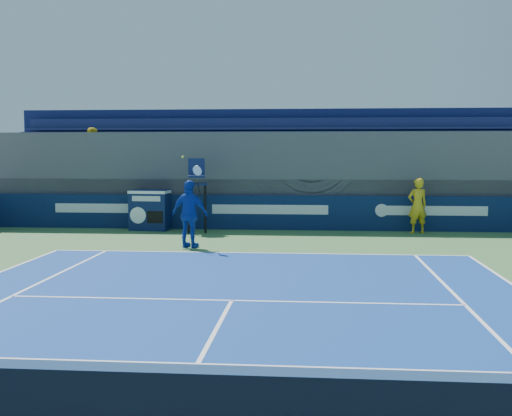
# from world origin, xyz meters

# --- Properties ---
(ball_person) EXTENTS (0.76, 0.60, 1.83)m
(ball_person) POSITION_xyz_m (4.91, 16.51, 0.93)
(ball_person) COLOR yellow
(ball_person) RESTS_ON apron
(back_hoarding) EXTENTS (20.40, 0.21, 1.20)m
(back_hoarding) POSITION_xyz_m (0.00, 17.10, 0.60)
(back_hoarding) COLOR #0B1B42
(back_hoarding) RESTS_ON ground
(match_clock) EXTENTS (1.38, 0.84, 1.40)m
(match_clock) POSITION_xyz_m (-4.10, 16.62, 0.74)
(match_clock) COLOR #0E1C48
(match_clock) RESTS_ON ground
(umpire_chair) EXTENTS (0.82, 0.82, 2.48)m
(umpire_chair) POSITION_xyz_m (-2.38, 16.15, 1.53)
(umpire_chair) COLOR black
(umpire_chair) RESTS_ON ground
(tennis_player) EXTENTS (1.20, 0.81, 2.57)m
(tennis_player) POSITION_xyz_m (-1.97, 12.73, 0.96)
(tennis_player) COLOR #153EAD
(tennis_player) RESTS_ON apron
(stadium_seating) EXTENTS (21.00, 4.05, 4.40)m
(stadium_seating) POSITION_xyz_m (-0.02, 19.15, 1.83)
(stadium_seating) COLOR #4D4C51
(stadium_seating) RESTS_ON ground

